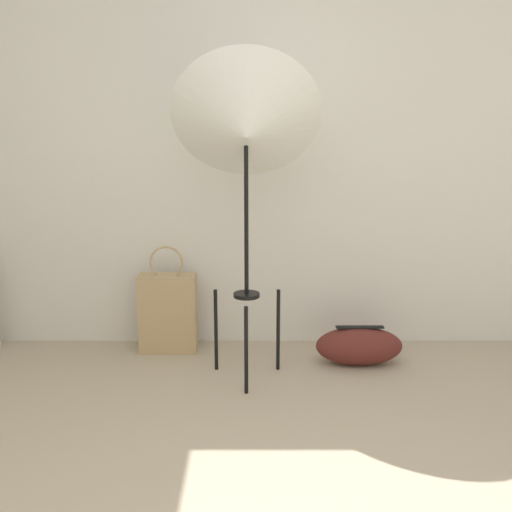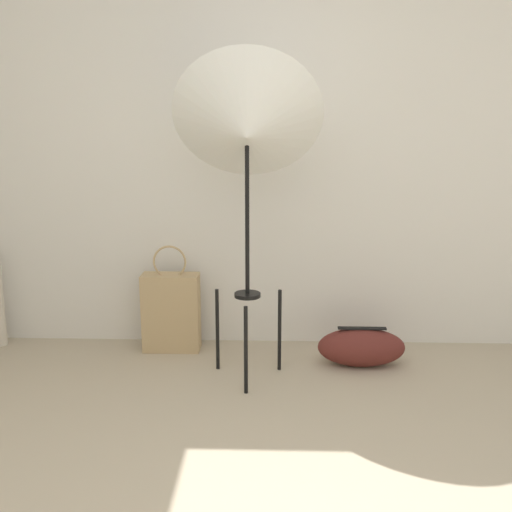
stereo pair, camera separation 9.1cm
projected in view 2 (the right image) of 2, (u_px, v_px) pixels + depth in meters
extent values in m
cube|color=silver|center=(261.00, 129.00, 3.48)|extent=(8.00, 0.05, 2.60)
cylinder|color=black|center=(246.00, 350.00, 2.99)|extent=(0.02, 0.02, 0.46)
cylinder|color=black|center=(217.00, 330.00, 3.28)|extent=(0.02, 0.02, 0.46)
cylinder|color=black|center=(280.00, 330.00, 3.27)|extent=(0.02, 0.02, 0.46)
cylinder|color=black|center=(247.00, 295.00, 3.13)|extent=(0.14, 0.14, 0.02)
cylinder|color=black|center=(247.00, 213.00, 3.03)|extent=(0.02, 0.02, 0.86)
cone|color=white|center=(247.00, 126.00, 2.94)|extent=(0.77, 0.59, 0.74)
cube|color=tan|center=(171.00, 312.00, 3.56)|extent=(0.34, 0.14, 0.47)
torus|color=tan|center=(170.00, 262.00, 3.49)|extent=(0.20, 0.01, 0.20)
ellipsoid|color=#5B231E|center=(361.00, 347.00, 3.35)|extent=(0.49, 0.22, 0.22)
cube|color=black|center=(362.00, 328.00, 3.33)|extent=(0.27, 0.04, 0.01)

